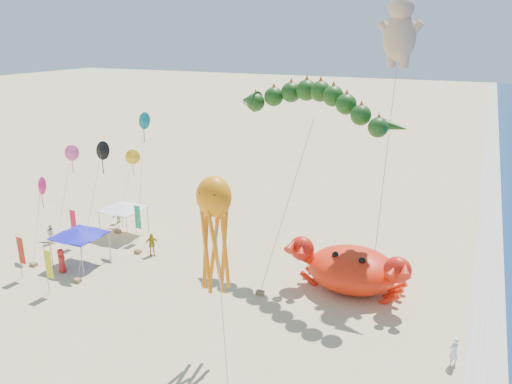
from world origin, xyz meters
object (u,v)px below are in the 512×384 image
Objects in this scene: dragon_kite at (312,109)px; octopus_kite at (215,226)px; crab_inflatable at (352,268)px; canopy_white at (123,207)px; canopy_blue at (79,233)px; cherub_kite at (400,29)px.

dragon_kite is 1.32× the size of octopus_kite.
canopy_white is at bearing 176.07° from crab_inflatable.
dragon_kite is at bearing 21.83° from canopy_blue.
canopy_blue is (-18.58, -4.40, 0.93)m from crab_inflatable.
canopy_blue is at bearing 160.21° from octopus_kite.
canopy_white is (-20.20, -4.10, -13.74)m from cherub_kite.
crab_inflatable is 2.39× the size of canopy_white.
dragon_kite reaches higher than crab_inflatable.
canopy_blue is at bearing -158.17° from dragon_kite.
crab_inflatable is 11.90m from octopus_kite.
crab_inflatable is 19.12m from canopy_blue.
cherub_kite is at bearing 80.89° from crab_inflatable.
crab_inflatable is 10.57m from dragon_kite.
crab_inflatable is at bearing -3.93° from canopy_white.
dragon_kite is 7.63m from cherub_kite.
octopus_kite is 18.72m from canopy_white.
dragon_kite reaches higher than canopy_white.
dragon_kite is (-3.60, 1.60, 9.81)m from crab_inflatable.
cherub_kite is 1.92× the size of octopus_kite.
cherub_kite reaches higher than crab_inflatable.
canopy_white is (-15.73, -0.27, -8.88)m from dragon_kite.
octopus_kite is at bearing -95.73° from dragon_kite.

